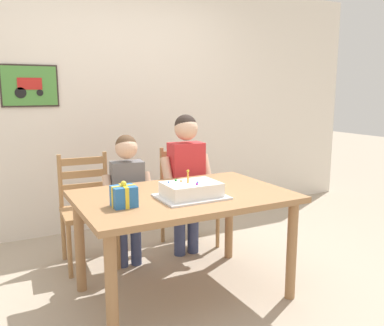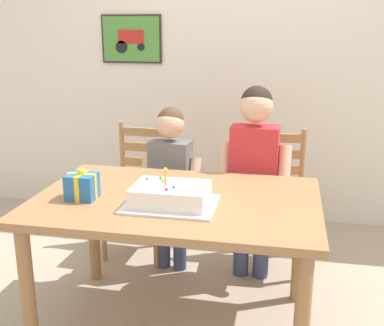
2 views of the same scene
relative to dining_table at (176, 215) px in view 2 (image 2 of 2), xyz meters
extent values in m
plane|color=tan|center=(0.00, 0.00, -0.65)|extent=(20.00, 20.00, 0.00)
cube|color=silver|center=(0.00, 1.72, 0.65)|extent=(6.40, 0.08, 2.60)
cube|color=#332823|center=(-0.77, 1.67, 0.84)|extent=(0.51, 0.02, 0.39)
cube|color=#4C8E3D|center=(-0.77, 1.66, 0.84)|extent=(0.48, 0.01, 0.36)
cube|color=red|center=(-0.77, 1.65, 0.86)|extent=(0.22, 0.01, 0.11)
cylinder|color=black|center=(-0.85, 1.65, 0.77)|extent=(0.10, 0.01, 0.10)
cylinder|color=black|center=(-0.68, 1.65, 0.77)|extent=(0.06, 0.01, 0.06)
cube|color=#9E7047|center=(0.00, 0.00, 0.07)|extent=(1.44, 0.95, 0.04)
cylinder|color=#9E7047|center=(-0.64, -0.40, -0.30)|extent=(0.07, 0.07, 0.70)
cylinder|color=#9E7047|center=(0.64, -0.40, -0.30)|extent=(0.07, 0.07, 0.70)
cylinder|color=#9E7047|center=(-0.64, 0.40, -0.30)|extent=(0.07, 0.07, 0.70)
cylinder|color=#9E7047|center=(0.64, 0.40, -0.30)|extent=(0.07, 0.07, 0.70)
cube|color=silver|center=(0.00, -0.12, 0.10)|extent=(0.44, 0.34, 0.01)
cube|color=white|center=(0.00, -0.12, 0.15)|extent=(0.36, 0.26, 0.09)
cylinder|color=orange|center=(-0.02, -0.12, 0.23)|extent=(0.01, 0.01, 0.07)
sphere|color=yellow|center=(-0.02, -0.12, 0.28)|extent=(0.02, 0.02, 0.02)
sphere|color=purple|center=(0.00, -0.19, 0.20)|extent=(0.02, 0.02, 0.02)
sphere|color=green|center=(-0.07, -0.03, 0.20)|extent=(0.02, 0.02, 0.02)
sphere|color=orange|center=(-0.05, -0.07, 0.20)|extent=(0.01, 0.01, 0.01)
sphere|color=blue|center=(-0.14, -0.06, 0.20)|extent=(0.01, 0.01, 0.01)
sphere|color=blue|center=(0.03, -0.16, 0.20)|extent=(0.02, 0.02, 0.02)
cube|color=#286BB7|center=(-0.46, -0.11, 0.16)|extent=(0.14, 0.13, 0.13)
cube|color=yellow|center=(-0.46, -0.11, 0.16)|extent=(0.15, 0.02, 0.13)
cube|color=yellow|center=(-0.46, -0.11, 0.16)|extent=(0.02, 0.13, 0.13)
sphere|color=yellow|center=(-0.46, -0.11, 0.24)|extent=(0.04, 0.04, 0.04)
cube|color=#A87A4C|center=(-0.47, 0.81, -0.20)|extent=(0.44, 0.44, 0.04)
cylinder|color=#A87A4C|center=(-0.29, 0.61, -0.43)|extent=(0.04, 0.04, 0.43)
cylinder|color=#A87A4C|center=(-0.67, 0.63, -0.43)|extent=(0.04, 0.04, 0.43)
cylinder|color=#A87A4C|center=(-0.27, 0.99, -0.43)|extent=(0.04, 0.04, 0.43)
cylinder|color=#A87A4C|center=(-0.65, 1.01, -0.43)|extent=(0.04, 0.04, 0.43)
cylinder|color=#A87A4C|center=(-0.27, 0.99, 0.05)|extent=(0.04, 0.04, 0.45)
cylinder|color=#A87A4C|center=(-0.65, 1.01, 0.05)|extent=(0.04, 0.04, 0.45)
cube|color=#A87A4C|center=(-0.46, 1.00, -0.02)|extent=(0.36, 0.04, 0.06)
cube|color=#A87A4C|center=(-0.46, 1.00, 0.09)|extent=(0.36, 0.04, 0.06)
cube|color=#A87A4C|center=(-0.46, 1.00, 0.20)|extent=(0.36, 0.04, 0.06)
cube|color=#A87A4C|center=(0.47, 0.81, -0.20)|extent=(0.44, 0.44, 0.04)
cylinder|color=#A87A4C|center=(0.67, 0.63, -0.43)|extent=(0.04, 0.04, 0.43)
cylinder|color=#A87A4C|center=(0.29, 0.61, -0.43)|extent=(0.04, 0.04, 0.43)
cylinder|color=#A87A4C|center=(0.65, 1.01, -0.43)|extent=(0.04, 0.04, 0.43)
cylinder|color=#A87A4C|center=(0.27, 0.99, -0.43)|extent=(0.04, 0.04, 0.43)
cylinder|color=#A87A4C|center=(0.65, 1.01, 0.05)|extent=(0.04, 0.04, 0.45)
cylinder|color=#A87A4C|center=(0.27, 0.99, 0.05)|extent=(0.04, 0.04, 0.45)
cube|color=#A87A4C|center=(0.46, 1.00, -0.02)|extent=(0.36, 0.04, 0.06)
cube|color=#A87A4C|center=(0.46, 1.00, 0.09)|extent=(0.36, 0.04, 0.06)
cube|color=#A87A4C|center=(0.46, 1.00, 0.20)|extent=(0.36, 0.04, 0.06)
cylinder|color=#38426B|center=(0.41, 0.64, -0.42)|extent=(0.10, 0.10, 0.47)
cylinder|color=#38426B|center=(0.28, 0.64, -0.42)|extent=(0.10, 0.10, 0.47)
cube|color=red|center=(0.35, 0.64, 0.09)|extent=(0.30, 0.19, 0.53)
cylinder|color=#E0B293|center=(0.53, 0.59, 0.07)|extent=(0.09, 0.22, 0.36)
cylinder|color=#E0B293|center=(0.16, 0.61, 0.07)|extent=(0.09, 0.22, 0.36)
sphere|color=#E0B293|center=(0.35, 0.64, 0.47)|extent=(0.20, 0.20, 0.20)
sphere|color=#2D231E|center=(0.35, 0.65, 0.50)|extent=(0.19, 0.19, 0.19)
cylinder|color=#38426B|center=(-0.13, 0.63, -0.44)|extent=(0.09, 0.09, 0.41)
cylinder|color=#38426B|center=(-0.25, 0.64, -0.44)|extent=(0.09, 0.09, 0.41)
cube|color=slate|center=(-0.19, 0.64, 0.00)|extent=(0.27, 0.18, 0.47)
cylinder|color=#E0B293|center=(-0.03, 0.59, -0.02)|extent=(0.09, 0.20, 0.31)
cylinder|color=#E0B293|center=(-0.35, 0.62, -0.02)|extent=(0.09, 0.20, 0.31)
sphere|color=#E0B293|center=(-0.19, 0.64, 0.34)|extent=(0.18, 0.18, 0.18)
sphere|color=brown|center=(-0.19, 0.65, 0.37)|extent=(0.17, 0.17, 0.17)
camera|label=1|loc=(-1.19, -2.39, 0.79)|focal=37.44mm
camera|label=2|loc=(0.53, -2.22, 0.92)|focal=44.74mm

